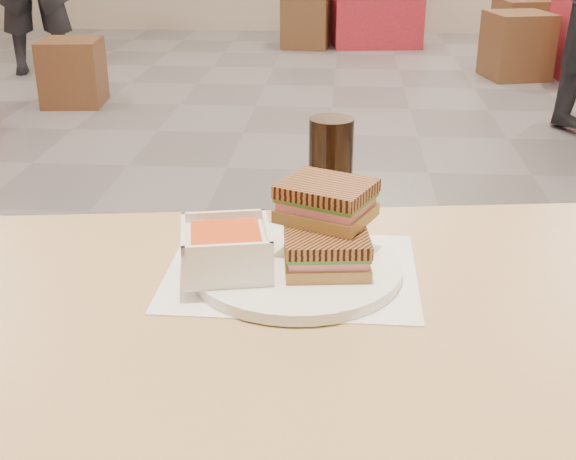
# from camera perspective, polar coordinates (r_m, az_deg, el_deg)

# --- Properties ---
(main_table) EXTENTS (1.28, 0.86, 0.75)m
(main_table) POSITION_cam_1_polar(r_m,az_deg,el_deg) (0.97, -3.63, -12.65)
(main_table) COLOR #A28656
(main_table) RESTS_ON ground
(tray_liner) EXTENTS (0.34, 0.26, 0.00)m
(tray_liner) POSITION_cam_1_polar(r_m,az_deg,el_deg) (1.02, 0.27, -3.19)
(tray_liner) COLOR white
(tray_liner) RESTS_ON main_table
(plate) EXTENTS (0.28, 0.28, 0.02)m
(plate) POSITION_cam_1_polar(r_m,az_deg,el_deg) (1.01, 0.68, -2.92)
(plate) COLOR white
(plate) RESTS_ON tray_liner
(soup_bowl) EXTENTS (0.13, 0.13, 0.06)m
(soup_bowl) POSITION_cam_1_polar(r_m,az_deg,el_deg) (0.98, -4.72, -1.59)
(soup_bowl) COLOR white
(soup_bowl) RESTS_ON plate
(panini_lower) EXTENTS (0.12, 0.10, 0.05)m
(panini_lower) POSITION_cam_1_polar(r_m,az_deg,el_deg) (0.98, 2.95, -1.68)
(panini_lower) COLOR #A8823D
(panini_lower) RESTS_ON plate
(panini_upper) EXTENTS (0.15, 0.14, 0.05)m
(panini_upper) POSITION_cam_1_polar(r_m,az_deg,el_deg) (1.01, 2.95, 2.24)
(panini_upper) COLOR #A8823D
(panini_upper) RESTS_ON panini_lower
(cola_glass) EXTENTS (0.07, 0.07, 0.15)m
(cola_glass) POSITION_cam_1_polar(r_m,az_deg,el_deg) (1.20, 3.27, 4.99)
(cola_glass) COLOR black
(cola_glass) RESTS_ON main_table
(bg_table_2) EXTENTS (0.88, 0.88, 0.70)m
(bg_table_2) POSITION_cam_1_polar(r_m,az_deg,el_deg) (7.29, 6.61, 16.66)
(bg_table_2) COLOR #B72431
(bg_table_2) RESTS_ON ground
(bg_chair_0r) EXTENTS (0.41, 0.41, 0.42)m
(bg_chair_0r) POSITION_cam_1_polar(r_m,az_deg,el_deg) (5.14, -16.08, 11.48)
(bg_chair_0r) COLOR brown
(bg_chair_0r) RESTS_ON ground
(bg_chair_1l) EXTENTS (0.51, 0.51, 0.48)m
(bg_chair_1l) POSITION_cam_1_polar(r_m,az_deg,el_deg) (5.99, 17.02, 13.29)
(bg_chair_1l) COLOR brown
(bg_chair_1l) RESTS_ON ground
(bg_chair_2l) EXTENTS (0.46, 0.46, 0.46)m
(bg_chair_2l) POSITION_cam_1_polar(r_m,az_deg,el_deg) (7.05, 1.41, 15.60)
(bg_chair_2l) COLOR brown
(bg_chair_2l) RESTS_ON ground
(bg_chair_2r) EXTENTS (0.50, 0.50, 0.46)m
(bg_chair_2r) POSITION_cam_1_polar(r_m,az_deg,el_deg) (7.02, 17.34, 14.56)
(bg_chair_2r) COLOR brown
(bg_chair_2r) RESTS_ON ground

